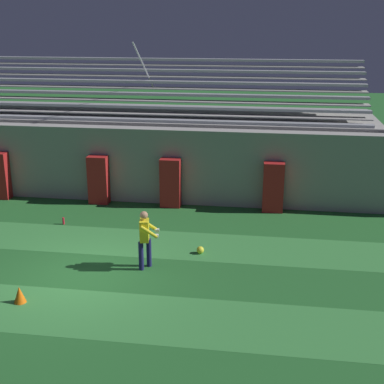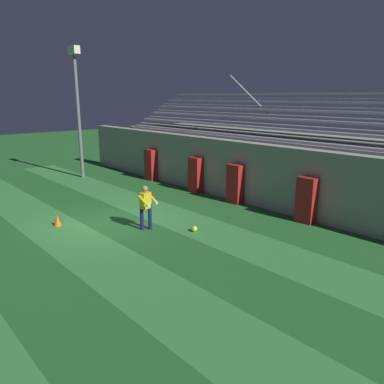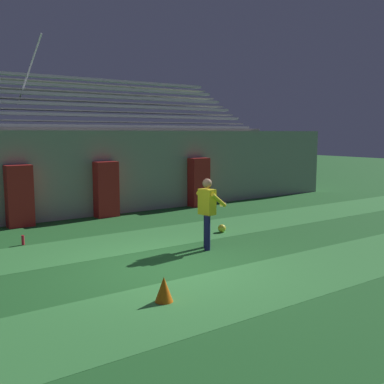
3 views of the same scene
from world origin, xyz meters
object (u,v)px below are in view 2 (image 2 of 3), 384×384
at_px(padding_pillar_gate_right, 235,184).
at_px(water_bottle, 153,195).
at_px(padding_pillar_gate_left, 195,175).
at_px(padding_pillar_far_right, 306,200).
at_px(soccer_ball, 194,229).
at_px(goalkeeper, 146,205).
at_px(padding_pillar_far_left, 151,165).
at_px(floodlight_pole, 77,96).
at_px(traffic_cone, 57,220).

relative_size(padding_pillar_gate_right, water_bottle, 7.51).
distance_m(padding_pillar_gate_left, padding_pillar_far_right, 6.44).
xyz_separation_m(padding_pillar_gate_right, padding_pillar_far_right, (3.72, 0.00, 0.00)).
height_order(soccer_ball, water_bottle, water_bottle).
bearing_deg(goalkeeper, padding_pillar_far_left, 143.25).
bearing_deg(padding_pillar_far_right, padding_pillar_gate_left, 180.00).
bearing_deg(water_bottle, goalkeeper, -39.10).
bearing_deg(padding_pillar_gate_right, padding_pillar_far_left, 180.00).
distance_m(padding_pillar_gate_left, soccer_ball, 5.95).
xyz_separation_m(padding_pillar_gate_left, floodlight_pole, (-7.32, -2.70, 3.93)).
distance_m(goalkeeper, traffic_cone, 3.57).
bearing_deg(soccer_ball, padding_pillar_far_left, 154.25).
bearing_deg(padding_pillar_gate_left, soccer_ball, -42.60).
bearing_deg(goalkeeper, padding_pillar_far_right, 56.07).
height_order(padding_pillar_gate_left, soccer_ball, padding_pillar_gate_left).
distance_m(padding_pillar_gate_left, traffic_cone, 7.51).
bearing_deg(padding_pillar_far_right, soccer_ball, -117.70).
bearing_deg(padding_pillar_far_right, goalkeeper, -123.93).
bearing_deg(padding_pillar_far_right, floodlight_pole, -168.90).
relative_size(padding_pillar_gate_right, soccer_ball, 8.19).
bearing_deg(padding_pillar_gate_right, floodlight_pole, -164.95).
height_order(padding_pillar_gate_left, padding_pillar_far_right, same).
xyz_separation_m(padding_pillar_far_left, padding_pillar_far_right, (10.37, 0.00, 0.00)).
distance_m(padding_pillar_gate_right, padding_pillar_far_left, 6.66).
relative_size(padding_pillar_gate_left, padding_pillar_far_right, 1.00).
bearing_deg(water_bottle, soccer_ball, -19.04).
distance_m(goalkeeper, water_bottle, 4.59).
xyz_separation_m(soccer_ball, traffic_cone, (-3.99, -3.47, 0.10)).
bearing_deg(traffic_cone, padding_pillar_far_left, 119.88).
bearing_deg(padding_pillar_far_left, padding_pillar_gate_left, 0.00).
xyz_separation_m(padding_pillar_far_left, goalkeeper, (6.91, -5.16, 0.05)).
relative_size(floodlight_pole, goalkeeper, 4.54).
bearing_deg(traffic_cone, goalkeeper, 41.47).
bearing_deg(padding_pillar_gate_right, water_bottle, -144.62).
relative_size(padding_pillar_gate_left, padding_pillar_gate_right, 1.00).
height_order(floodlight_pole, water_bottle, floodlight_pole).
distance_m(floodlight_pole, water_bottle, 8.28).
bearing_deg(padding_pillar_far_left, padding_pillar_gate_right, 0.00).
bearing_deg(padding_pillar_gate_right, padding_pillar_far_right, 0.00).
distance_m(padding_pillar_gate_right, water_bottle, 4.07).
bearing_deg(floodlight_pole, padding_pillar_far_right, 11.10).
bearing_deg(padding_pillar_gate_left, traffic_cone, -87.28).
height_order(padding_pillar_far_right, water_bottle, padding_pillar_far_right).
relative_size(padding_pillar_gate_right, traffic_cone, 4.29).
distance_m(padding_pillar_gate_left, floodlight_pole, 8.74).
relative_size(padding_pillar_far_left, water_bottle, 7.51).
distance_m(padding_pillar_far_left, soccer_ball, 9.22).
height_order(padding_pillar_far_left, water_bottle, padding_pillar_far_left).
bearing_deg(soccer_ball, padding_pillar_gate_left, 137.40).
bearing_deg(padding_pillar_gate_left, goalkeeper, -60.06).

